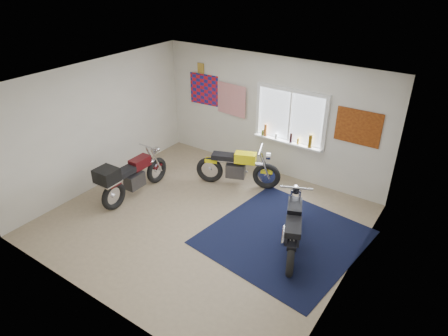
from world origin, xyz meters
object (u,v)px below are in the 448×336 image
Objects in this scene: yellow_triumph at (237,168)px; black_chrome_bike at (293,228)px; maroon_tourer at (130,177)px; navy_rug at (284,237)px.

black_chrome_bike reaches higher than yellow_triumph.
maroon_tourer is at bearing -154.02° from yellow_triumph.
black_chrome_bike is 3.51m from maroon_tourer.
maroon_tourer is (-1.54, -1.69, 0.08)m from yellow_triumph.
navy_rug is at bearing 27.06° from black_chrome_bike.
navy_rug is 1.39× the size of maroon_tourer.
black_chrome_bike is at bearing -84.60° from maroon_tourer.
yellow_triumph reaches higher than navy_rug.
navy_rug is 1.45× the size of yellow_triumph.
navy_rug is 3.35m from maroon_tourer.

